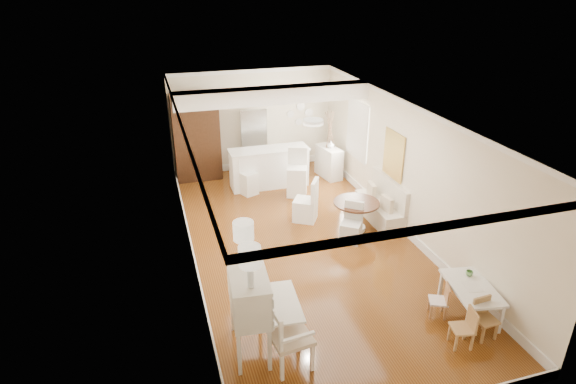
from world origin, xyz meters
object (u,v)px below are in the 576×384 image
dining_table (356,216)px  slip_chair_near (351,223)px  bar_stool_left (249,177)px  gustavian_armchair (291,336)px  kids_chair_a (462,328)px  pantry_cabinet (196,138)px  secretary_bureau (249,312)px  kids_chair_c (486,319)px  bar_stool_right (297,173)px  slip_chair_far (305,200)px  fridge (266,140)px  kids_chair_b (438,300)px  kids_table (470,300)px  breakfast_counter (269,167)px  sideboard (329,162)px

dining_table → slip_chair_near: (-0.28, -0.41, 0.09)m
bar_stool_left → gustavian_armchair: bearing=-120.5°
kids_chair_a → pantry_cabinet: 8.29m
secretary_bureau → kids_chair_c: bearing=-7.5°
pantry_cabinet → kids_chair_a: bearing=-69.1°
slip_chair_near → bar_stool_right: bar_stool_right is taller
slip_chair_far → fridge: 3.18m
secretary_bureau → kids_chair_b: (3.09, -0.12, -0.38)m
kids_chair_c → kids_table: bearing=74.8°
kids_chair_b → breakfast_counter: 6.05m
fridge → kids_table: bearing=-77.3°
dining_table → bar_stool_left: bearing=125.9°
kids_table → bar_stool_right: (-1.28, 5.28, 0.32)m
bar_stool_left → bar_stool_right: size_ratio=0.77×
bar_stool_left → bar_stool_right: 1.22m
slip_chair_near → pantry_cabinet: size_ratio=0.37×
fridge → bar_stool_left: bearing=-120.4°
kids_chair_b → slip_chair_near: (-0.39, 2.64, 0.13)m
kids_table → kids_chair_b: (-0.51, 0.12, 0.02)m
slip_chair_far → fridge: fridge is taller
kids_table → kids_chair_b: bearing=166.4°
breakfast_counter → bar_stool_left: (-0.62, -0.36, -0.05)m
secretary_bureau → kids_chair_c: size_ratio=2.05×
pantry_cabinet → bar_stool_left: bearing=-53.2°
kids_chair_a → breakfast_counter: (-1.24, 6.62, 0.19)m
gustavian_armchair → slip_chair_far: bearing=-27.9°
kids_table → slip_chair_near: bearing=107.9°
sideboard → bar_stool_left: bearing=-177.4°
pantry_cabinet → kids_table: bearing=-63.8°
secretary_bureau → kids_table: size_ratio=1.23×
gustavian_armchair → bar_stool_right: size_ratio=0.86×
fridge → kids_chair_a: bearing=-82.3°
secretary_bureau → slip_chair_near: size_ratio=1.60×
slip_chair_near → bar_stool_left: (-1.53, 2.92, 0.04)m
kids_table → sideboard: bearing=90.7°
gustavian_armchair → fridge: bearing=-18.5°
kids_chair_a → slip_chair_near: (-0.33, 3.35, 0.10)m
kids_chair_a → breakfast_counter: breakfast_counter is taller
slip_chair_near → kids_table: bearing=-35.7°
secretary_bureau → fridge: size_ratio=0.75×
breakfast_counter → bar_stool_left: breakfast_counter is taller
gustavian_armchair → slip_chair_far: (1.61, 4.16, -0.02)m
breakfast_counter → pantry_cabinet: (-1.70, 1.08, 0.63)m
breakfast_counter → gustavian_armchair: bearing=-101.9°
secretary_bureau → slip_chair_far: bearing=65.4°
kids_table → breakfast_counter: (-1.80, 6.03, 0.24)m
sideboard → fridge: bearing=140.0°
dining_table → sideboard: (0.54, 3.01, 0.08)m
kids_table → bar_stool_right: bar_stool_right is taller
secretary_bureau → bar_stool_left: secretary_bureau is taller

